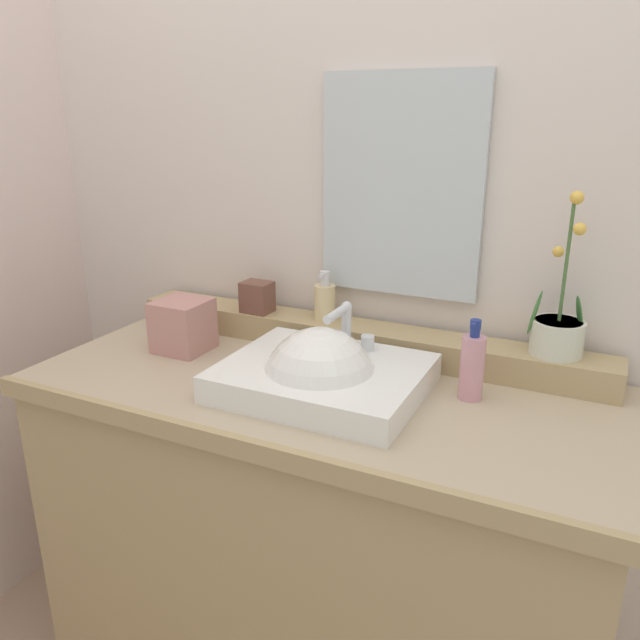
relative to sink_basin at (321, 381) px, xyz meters
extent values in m
cube|color=beige|center=(-0.03, 0.45, 0.43)|extent=(2.86, 0.20, 2.64)
cube|color=tan|center=(-0.03, 0.04, -0.48)|extent=(1.34, 0.58, 0.83)
cube|color=tan|center=(-0.03, 0.04, -0.05)|extent=(1.36, 0.60, 0.04)
cube|color=tan|center=(-0.03, -0.26, -0.05)|extent=(1.36, 0.02, 0.04)
cube|color=tan|center=(-0.03, 0.27, 0.01)|extent=(1.29, 0.12, 0.07)
cube|color=white|center=(0.00, 0.01, 0.00)|extent=(0.44, 0.37, 0.06)
sphere|color=white|center=(0.00, -0.01, 0.00)|extent=(0.26, 0.26, 0.26)
cylinder|color=silver|center=(0.00, 0.14, 0.09)|extent=(0.02, 0.02, 0.10)
cylinder|color=silver|center=(0.00, 0.08, 0.14)|extent=(0.02, 0.11, 0.02)
sphere|color=silver|center=(0.00, 0.14, 0.14)|extent=(0.03, 0.03, 0.03)
cylinder|color=silver|center=(-0.05, 0.14, 0.05)|extent=(0.03, 0.03, 0.04)
cylinder|color=silver|center=(0.06, 0.14, 0.05)|extent=(0.03, 0.03, 0.04)
cylinder|color=beige|center=(0.46, 0.28, 0.09)|extent=(0.12, 0.12, 0.08)
cylinder|color=tan|center=(0.46, 0.28, 0.12)|extent=(0.10, 0.10, 0.01)
cylinder|color=#476B38|center=(0.46, 0.28, 0.26)|extent=(0.01, 0.01, 0.27)
ellipsoid|color=#387033|center=(0.50, 0.30, 0.14)|extent=(0.04, 0.04, 0.09)
ellipsoid|color=#387033|center=(0.41, 0.27, 0.14)|extent=(0.04, 0.03, 0.11)
sphere|color=gold|center=(0.44, 0.30, 0.28)|extent=(0.02, 0.02, 0.02)
sphere|color=gold|center=(0.48, 0.25, 0.34)|extent=(0.03, 0.03, 0.03)
sphere|color=gold|center=(0.46, 0.28, 0.40)|extent=(0.03, 0.03, 0.03)
cylinder|color=beige|center=(-0.13, 0.28, 0.09)|extent=(0.06, 0.06, 0.09)
cylinder|color=silver|center=(-0.13, 0.28, 0.15)|extent=(0.02, 0.02, 0.02)
cylinder|color=silver|center=(-0.13, 0.28, 0.17)|extent=(0.03, 0.03, 0.02)
cylinder|color=silver|center=(-0.13, 0.27, 0.17)|extent=(0.01, 0.03, 0.01)
cube|color=brown|center=(-0.32, 0.25, 0.09)|extent=(0.08, 0.07, 0.09)
cylinder|color=#CF8F9D|center=(0.31, 0.12, 0.04)|extent=(0.05, 0.05, 0.14)
cylinder|color=navy|center=(0.31, 0.12, 0.13)|extent=(0.02, 0.02, 0.02)
cylinder|color=navy|center=(0.31, 0.12, 0.14)|extent=(0.02, 0.02, 0.02)
cylinder|color=navy|center=(0.31, 0.10, 0.15)|extent=(0.01, 0.03, 0.01)
cube|color=tan|center=(-0.44, 0.08, 0.04)|extent=(0.13, 0.13, 0.14)
cube|color=silver|center=(0.05, 0.34, 0.39)|extent=(0.41, 0.02, 0.54)
camera|label=1|loc=(0.56, -1.16, 0.58)|focal=35.22mm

